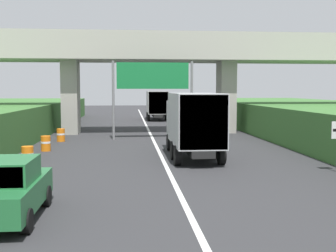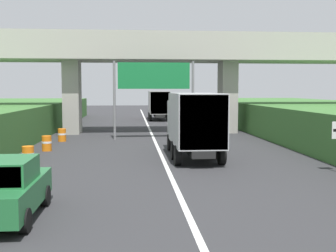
% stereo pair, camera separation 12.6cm
% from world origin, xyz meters
% --- Properties ---
extents(lane_centre_stripe, '(0.20, 99.17, 0.01)m').
position_xyz_m(lane_centre_stripe, '(0.00, 29.59, 0.00)').
color(lane_centre_stripe, white).
rests_on(lane_centre_stripe, ground).
extents(overpass_bridge, '(40.00, 4.80, 8.18)m').
position_xyz_m(overpass_bridge, '(0.00, 36.98, 6.22)').
color(overpass_bridge, '#ADA89E').
rests_on(overpass_bridge, ground).
extents(overhead_highway_sign, '(5.88, 0.18, 5.68)m').
position_xyz_m(overhead_highway_sign, '(0.00, 32.31, 4.23)').
color(overhead_highway_sign, slate).
rests_on(overhead_highway_sign, ground).
extents(truck_red, '(2.44, 7.30, 3.44)m').
position_xyz_m(truck_red, '(1.58, 52.41, 1.93)').
color(truck_red, black).
rests_on(truck_red, ground).
extents(truck_silver, '(2.44, 7.30, 3.44)m').
position_xyz_m(truck_silver, '(1.63, 23.81, 1.93)').
color(truck_silver, black).
rests_on(truck_silver, ground).
extents(car_green, '(1.86, 4.10, 1.72)m').
position_xyz_m(car_green, '(-5.13, 13.53, 0.86)').
color(car_green, '#236B38').
rests_on(car_green, ground).
extents(construction_barrel_2, '(0.57, 0.57, 0.90)m').
position_xyz_m(construction_barrel_2, '(-6.55, 17.71, 0.46)').
color(construction_barrel_2, orange).
rests_on(construction_barrel_2, ground).
extents(construction_barrel_3, '(0.57, 0.57, 0.90)m').
position_xyz_m(construction_barrel_3, '(-6.62, 22.34, 0.46)').
color(construction_barrel_3, orange).
rests_on(construction_barrel_3, ground).
extents(construction_barrel_4, '(0.57, 0.57, 0.90)m').
position_xyz_m(construction_barrel_4, '(-6.64, 26.97, 0.46)').
color(construction_barrel_4, orange).
rests_on(construction_barrel_4, ground).
extents(construction_barrel_5, '(0.57, 0.57, 0.90)m').
position_xyz_m(construction_barrel_5, '(-6.50, 31.60, 0.46)').
color(construction_barrel_5, orange).
rests_on(construction_barrel_5, ground).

